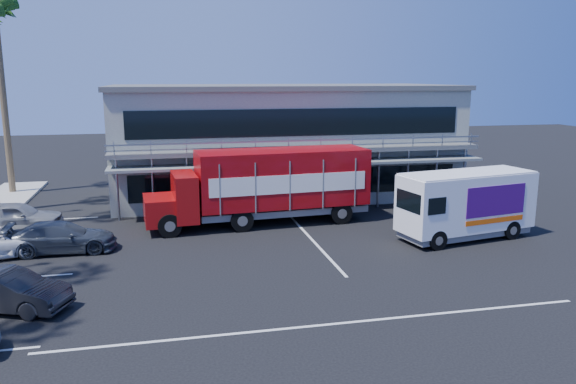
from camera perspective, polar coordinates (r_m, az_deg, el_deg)
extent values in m
plane|color=black|center=(24.03, -0.08, -7.42)|extent=(120.00, 120.00, 0.00)
cube|color=gray|center=(38.26, -0.56, 5.13)|extent=(22.00, 10.00, 7.00)
cube|color=#515454|center=(38.01, -0.57, 10.60)|extent=(22.40, 10.40, 0.30)
cube|color=#515454|center=(32.83, 1.48, 4.21)|extent=(22.00, 1.20, 0.25)
cube|color=gray|center=(32.24, 1.72, 4.97)|extent=(22.00, 0.08, 0.90)
cube|color=slate|center=(32.64, 1.60, 2.93)|extent=(22.00, 1.80, 0.15)
cube|color=black|center=(33.70, 1.22, 0.97)|extent=(20.00, 0.06, 1.60)
cube|color=black|center=(33.22, 1.25, 7.08)|extent=(20.00, 0.06, 1.60)
cylinder|color=brown|center=(41.97, -26.89, 7.89)|extent=(0.44, 0.44, 12.00)
cube|color=#950C0C|center=(29.50, -12.85, -1.79)|extent=(1.78, 2.68, 1.37)
cube|color=#950C0C|center=(29.46, -10.46, -0.45)|extent=(1.34, 2.93, 2.40)
cube|color=black|center=(29.33, -10.51, 0.86)|extent=(0.23, 2.43, 0.80)
cube|color=maroon|center=(30.31, -0.59, 1.51)|extent=(9.32, 3.50, 2.97)
cube|color=slate|center=(30.67, -0.59, -1.75)|extent=(9.29, 3.08, 0.34)
cube|color=white|center=(28.97, 0.20, 0.81)|extent=(8.39, 0.63, 0.97)
cube|color=white|center=(31.69, -1.32, 1.75)|extent=(8.39, 0.63, 0.97)
cylinder|color=black|center=(28.43, -11.93, -3.39)|extent=(1.21, 0.36, 1.19)
cylinder|color=black|center=(30.86, -12.33, -2.22)|extent=(1.21, 0.36, 1.19)
cylinder|color=black|center=(28.93, -4.69, -2.91)|extent=(1.21, 0.36, 1.19)
cylinder|color=black|center=(31.33, -5.65, -1.80)|extent=(1.21, 0.36, 1.19)
cylinder|color=black|center=(30.50, 5.45, -2.16)|extent=(1.21, 0.36, 1.19)
cylinder|color=black|center=(32.78, 3.80, -1.16)|extent=(1.21, 0.36, 1.19)
cube|color=white|center=(28.72, 17.65, -0.88)|extent=(7.09, 3.53, 2.71)
cube|color=slate|center=(29.07, 17.47, -3.77)|extent=(6.78, 3.25, 0.34)
cube|color=black|center=(26.61, 12.17, -0.92)|extent=(0.41, 1.89, 0.92)
cube|color=white|center=(28.47, 17.82, 1.84)|extent=(6.95, 3.46, 0.08)
cube|color=#440B64|center=(28.35, 20.40, -0.83)|extent=(3.43, 0.67, 1.45)
cube|color=#440B64|center=(30.05, 17.34, 0.05)|extent=(3.43, 0.67, 1.45)
cube|color=#F2590C|center=(28.56, 20.27, -2.73)|extent=(3.43, 0.66, 0.24)
cylinder|color=black|center=(26.79, 14.94, -4.76)|extent=(0.97, 0.45, 0.93)
cylinder|color=black|center=(28.37, 12.39, -3.72)|extent=(0.97, 0.45, 0.93)
cylinder|color=black|center=(29.68, 21.76, -3.61)|extent=(0.97, 0.45, 0.93)
cylinder|color=black|center=(31.11, 19.11, -2.74)|extent=(0.97, 0.45, 0.93)
imported|color=black|center=(21.63, -26.63, -8.97)|extent=(4.46, 2.97, 1.39)
imported|color=#303640|center=(27.54, -21.99, -4.29)|extent=(4.79, 1.98, 1.39)
imported|color=gray|center=(32.10, -25.92, -2.27)|extent=(4.68, 2.10, 1.56)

